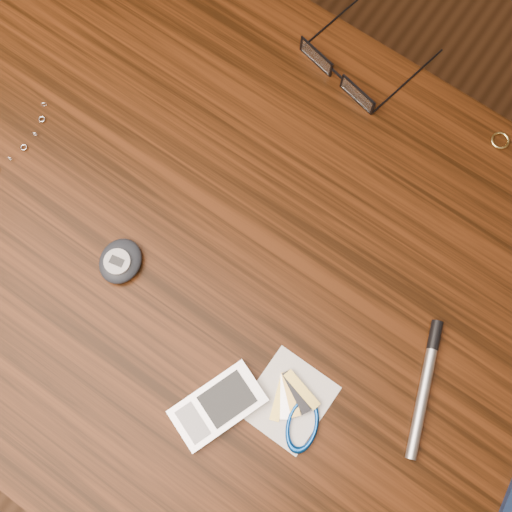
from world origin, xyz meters
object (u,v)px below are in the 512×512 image
object	(u,v)px
pedometer	(120,261)
eyeglasses	(341,72)
desk	(213,266)
pda_phone	(218,406)
notepad_keys	(296,412)
silver_pen	(427,377)

from	to	relation	value
pedometer	eyeglasses	bearing A→B (deg)	77.60
desk	eyeglasses	xyz separation A→B (m)	(0.01, 0.28, 0.11)
pda_phone	eyeglasses	bearing A→B (deg)	104.95
notepad_keys	silver_pen	distance (m)	0.15
pda_phone	pedometer	xyz separation A→B (m)	(-0.19, 0.07, 0.00)
notepad_keys	silver_pen	size ratio (longest dim) A/B	0.67
eyeglasses	pedometer	world-z (taller)	eyeglasses
desk	silver_pen	distance (m)	0.31
eyeglasses	notepad_keys	bearing A→B (deg)	-63.61
eyeglasses	silver_pen	xyz separation A→B (m)	(0.29, -0.26, -0.01)
desk	pda_phone	xyz separation A→B (m)	(0.12, -0.14, 0.11)
notepad_keys	desk	bearing A→B (deg)	153.24
pda_phone	silver_pen	xyz separation A→B (m)	(0.17, 0.16, -0.00)
eyeglasses	pda_phone	distance (m)	0.43
desk	pedometer	world-z (taller)	pedometer
pedometer	silver_pen	size ratio (longest dim) A/B	0.43
desk	notepad_keys	size ratio (longest dim) A/B	9.91
eyeglasses	pda_phone	xyz separation A→B (m)	(0.11, -0.42, -0.01)
pda_phone	pedometer	world-z (taller)	pedometer
eyeglasses	notepad_keys	xyz separation A→B (m)	(0.19, -0.38, -0.01)
notepad_keys	pda_phone	bearing A→B (deg)	-149.06
eyeglasses	silver_pen	world-z (taller)	eyeglasses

